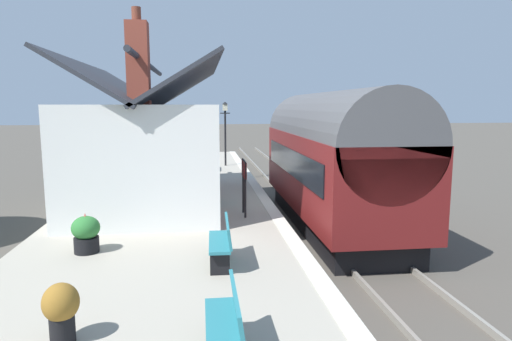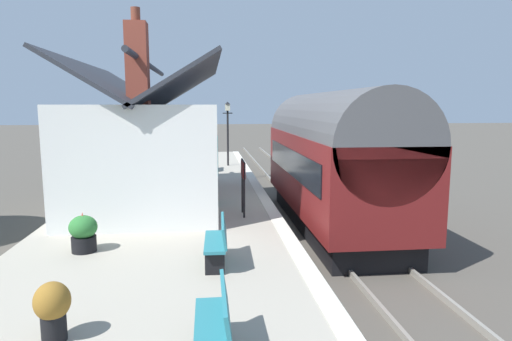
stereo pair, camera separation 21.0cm
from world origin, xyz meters
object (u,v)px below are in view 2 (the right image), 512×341
Objects in this scene: bench_mid_platform at (209,161)px; bench_platform_end at (216,322)px; planter_by_door at (141,165)px; planter_corner_building at (178,159)px; planter_bench_left at (158,160)px; train at (333,159)px; planter_under_sign at (53,308)px; lamp_post_platform at (228,121)px; station_building at (152,150)px; bench_near_building at (218,240)px; planter_bench_right at (83,233)px; station_sign_board at (243,174)px.

bench_mid_platform is 1.01× the size of bench_platform_end.
planter_by_door is 0.91× the size of planter_corner_building.
bench_mid_platform is 3.38m from planter_bench_left.
train is 11.37× the size of planter_under_sign.
train is 2.80× the size of lamp_post_platform.
station_building is 5.84× the size of bench_near_building.
lamp_post_platform is at bearing -3.42° from bench_near_building.
planter_under_sign is 1.33× the size of planter_bench_left.
planter_bench_right is at bearing 9.11° from planter_under_sign.
planter_by_door is at bearing 26.39° from station_sign_board.
station_sign_board is at bearing 179.68° from lamp_post_platform.
planter_by_door is 5.13m from lamp_post_platform.
planter_by_door is (5.78, 1.23, -1.26)m from station_building.
station_building is 10.39× the size of planter_by_door.
lamp_post_platform is (-0.46, -3.59, 2.04)m from planter_bench_left.
planter_bench_right is at bearing 179.63° from planter_bench_left.
planter_under_sign is (0.66, 2.12, -0.02)m from bench_platform_end.
lamp_post_platform is 2.08× the size of station_sign_board.
planter_bench_left is (13.82, -0.09, -0.14)m from planter_bench_right.
bench_mid_platform and bench_near_building have the same top height.
planter_under_sign is at bearing 172.21° from bench_mid_platform.
planter_corner_building is 1.46m from planter_bench_left.
planter_bench_left is at bearing 50.58° from bench_mid_platform.
planter_under_sign is (-15.38, 2.11, -0.02)m from bench_mid_platform.
station_building is (0.95, 5.74, 0.25)m from train.
lamp_post_platform is (13.37, -3.68, 1.90)m from planter_bench_right.
lamp_post_platform is at bearing -78.72° from planter_corner_building.
station_building is 5.89× the size of bench_platform_end.
station_sign_board is at bearing -7.20° from bench_platform_end.
train is 11.52× the size of planter_by_door.
planter_corner_building is (13.92, 1.64, -0.04)m from bench_near_building.
station_sign_board is at bearing -11.72° from bench_near_building.
bench_platform_end is 1.74× the size of planter_under_sign.
planter_corner_building is 10.38m from station_sign_board.
bench_mid_platform is at bearing -128.01° from planter_corner_building.
lamp_post_platform reaches higher than bench_mid_platform.
lamp_post_platform reaches higher than bench_near_building.
station_building reaches higher than station_sign_board.
bench_near_building is 3.46m from planter_under_sign.
station_sign_board is (-1.34, 2.96, -0.22)m from train.
bench_platform_end is at bearing -148.09° from planter_bench_right.
station_building reaches higher than planter_by_door.
planter_under_sign is (-7.85, 5.99, -0.96)m from train.
lamp_post_platform is at bearing 17.48° from train.
bench_platform_end is 2.22m from planter_under_sign.
bench_mid_platform is 1.76× the size of planter_under_sign.
station_building is 5.81× the size of bench_mid_platform.
planter_corner_building is (17.23, 1.54, -0.04)m from bench_platform_end.
station_sign_board is (-2.29, -2.78, -0.48)m from station_building.
bench_near_building is 4.01m from station_sign_board.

